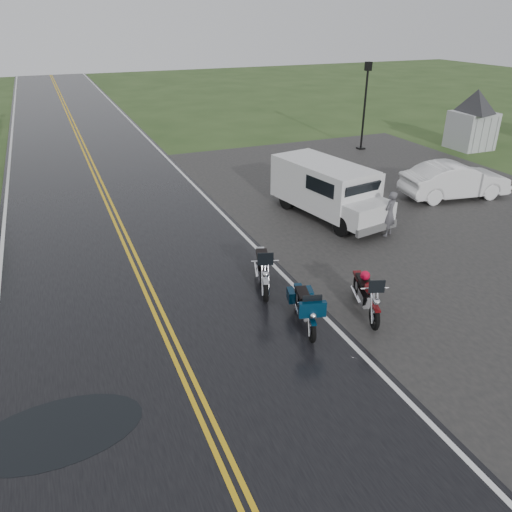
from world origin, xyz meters
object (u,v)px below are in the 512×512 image
(motorcycle_red, at_px, (376,308))
(motorcycle_teal, at_px, (312,322))
(motorcycle_silver, at_px, (266,281))
(van_white, at_px, (344,209))
(lamp_post_far_right, at_px, (365,107))
(person_at_van, at_px, (389,215))
(sedan_white, at_px, (455,181))
(visitor_center, at_px, (476,104))

(motorcycle_red, bearing_deg, motorcycle_teal, -165.64)
(motorcycle_red, relative_size, motorcycle_teal, 1.07)
(motorcycle_red, relative_size, motorcycle_silver, 0.94)
(van_white, height_order, lamp_post_far_right, lamp_post_far_right)
(motorcycle_silver, bearing_deg, person_at_van, 42.22)
(motorcycle_red, height_order, van_white, van_white)
(motorcycle_silver, relative_size, sedan_white, 0.52)
(motorcycle_teal, bearing_deg, van_white, 67.81)
(van_white, bearing_deg, sedan_white, 4.08)
(person_at_van, xyz_separation_m, lamp_post_far_right, (5.93, 10.55, 1.55))
(motorcycle_silver, height_order, sedan_white, sedan_white)
(motorcycle_silver, bearing_deg, van_white, 54.57)
(motorcycle_teal, distance_m, van_white, 6.34)
(sedan_white, distance_m, lamp_post_far_right, 8.57)
(visitor_center, height_order, van_white, visitor_center)
(motorcycle_red, distance_m, person_at_van, 5.91)
(motorcycle_teal, height_order, lamp_post_far_right, lamp_post_far_right)
(visitor_center, distance_m, sedan_white, 9.36)
(motorcycle_red, xyz_separation_m, lamp_post_far_right, (9.68, 15.12, 1.70))
(motorcycle_teal, bearing_deg, person_at_van, 55.32)
(visitor_center, xyz_separation_m, sedan_white, (-6.79, -6.21, -1.68))
(visitor_center, relative_size, van_white, 3.10)
(motorcycle_teal, relative_size, van_white, 0.38)
(visitor_center, xyz_separation_m, motorcycle_teal, (-17.01, -12.84, -1.82))
(motorcycle_red, xyz_separation_m, van_white, (2.27, 5.13, 0.39))
(visitor_center, height_order, person_at_van, visitor_center)
(lamp_post_far_right, bearing_deg, motorcycle_teal, -127.00)
(person_at_van, relative_size, sedan_white, 0.36)
(van_white, bearing_deg, person_at_van, -31.01)
(person_at_van, bearing_deg, lamp_post_far_right, -149.05)
(lamp_post_far_right, bearing_deg, van_white, -126.55)
(motorcycle_silver, height_order, lamp_post_far_right, lamp_post_far_right)
(motorcycle_silver, xyz_separation_m, sedan_white, (10.48, 4.59, 0.05))
(visitor_center, bearing_deg, motorcycle_red, -139.86)
(motorcycle_silver, relative_size, lamp_post_far_right, 0.48)
(sedan_white, bearing_deg, person_at_van, 123.01)
(lamp_post_far_right, bearing_deg, motorcycle_silver, -131.74)
(motorcycle_red, xyz_separation_m, sedan_white, (8.60, 6.77, 0.10))
(motorcycle_red, xyz_separation_m, motorcycle_teal, (-1.62, 0.14, -0.04))
(motorcycle_silver, bearing_deg, sedan_white, 42.78)
(visitor_center, xyz_separation_m, van_white, (-13.13, -7.85, -1.39))
(motorcycle_silver, bearing_deg, visitor_center, 51.14)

